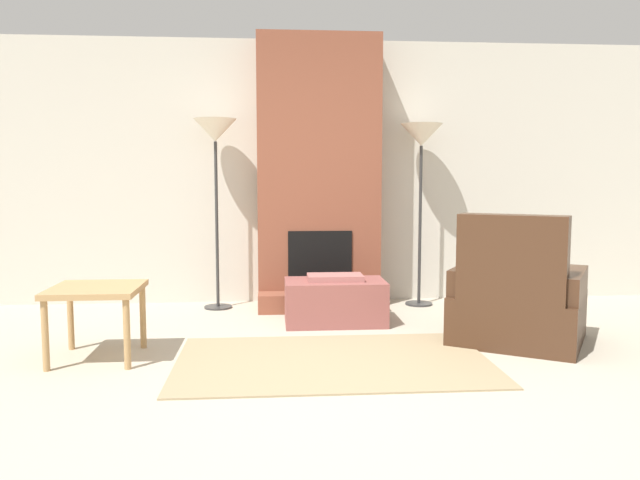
% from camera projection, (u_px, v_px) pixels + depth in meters
% --- Properties ---
extents(ground_plane, '(24.00, 24.00, 0.00)m').
position_uv_depth(ground_plane, '(353.00, 396.00, 3.59)').
color(ground_plane, '#B2A893').
extents(wall_back, '(7.59, 0.06, 2.60)m').
position_uv_depth(wall_back, '(317.00, 173.00, 6.28)').
color(wall_back, beige).
rests_on(wall_back, ground_plane).
extents(fireplace, '(1.18, 0.65, 2.60)m').
position_uv_depth(fireplace, '(319.00, 178.00, 6.04)').
color(fireplace, brown).
rests_on(fireplace, ground_plane).
extents(ottoman, '(0.85, 0.49, 0.43)m').
position_uv_depth(ottoman, '(335.00, 301.00, 5.34)').
color(ottoman, '#8C4C47').
rests_on(ottoman, ground_plane).
extents(armchair, '(1.24, 1.23, 0.99)m').
position_uv_depth(armchair, '(516.00, 306.00, 4.69)').
color(armchair, '#422819').
rests_on(armchair, ground_plane).
extents(side_table, '(0.60, 0.59, 0.51)m').
position_uv_depth(side_table, '(96.00, 297.00, 4.28)').
color(side_table, tan).
rests_on(side_table, ground_plane).
extents(floor_lamp_left, '(0.40, 0.40, 1.80)m').
position_uv_depth(floor_lamp_left, '(215.00, 140.00, 5.84)').
color(floor_lamp_left, '#333333').
rests_on(floor_lamp_left, ground_plane).
extents(floor_lamp_right, '(0.40, 0.40, 1.77)m').
position_uv_depth(floor_lamp_right, '(421.00, 144.00, 6.00)').
color(floor_lamp_right, '#333333').
rests_on(floor_lamp_right, ground_plane).
extents(area_rug, '(2.13, 1.32, 0.01)m').
position_uv_depth(area_rug, '(333.00, 361.00, 4.25)').
color(area_rug, '#9E8966').
rests_on(area_rug, ground_plane).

